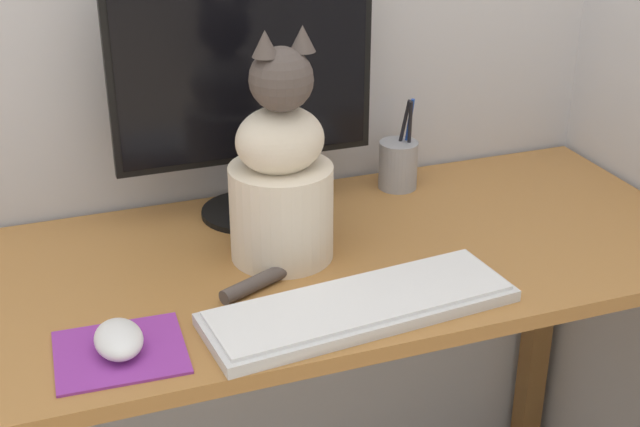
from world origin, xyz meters
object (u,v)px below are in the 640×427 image
keyboard (360,306)px  computer_mouse_left (119,339)px  pen_cup (398,164)px  monitor (244,76)px  cat (283,176)px

keyboard → computer_mouse_left: computer_mouse_left is taller
computer_mouse_left → pen_cup: (0.59, 0.38, 0.03)m
computer_mouse_left → monitor: bearing=51.7°
monitor → computer_mouse_left: size_ratio=4.84×
cat → pen_cup: size_ratio=2.15×
computer_mouse_left → cat: 0.37m
monitor → computer_mouse_left: bearing=-128.3°
pen_cup → keyboard: bearing=-121.3°
pen_cup → monitor: bearing=-176.2°
keyboard → computer_mouse_left: bearing=172.1°
monitor → cat: monitor is taller
computer_mouse_left → cat: size_ratio=0.25×
monitor → computer_mouse_left: 0.52m
computer_mouse_left → pen_cup: size_ratio=0.54×
cat → pen_cup: cat is taller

